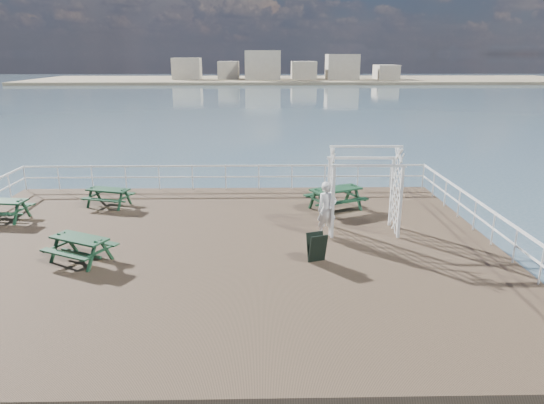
{
  "coord_description": "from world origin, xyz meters",
  "views": [
    {
      "loc": [
        1.62,
        -14.1,
        5.77
      ],
      "look_at": [
        1.94,
        1.18,
        1.1
      ],
      "focal_mm": 32.0,
      "sensor_mm": 36.0,
      "label": 1
    }
  ],
  "objects_px": {
    "trellis_arbor": "(364,194)",
    "picnic_table_a": "(1,206)",
    "person": "(327,210)",
    "picnic_table_b": "(108,194)",
    "picnic_table_c": "(336,194)",
    "picnic_table_d": "(80,244)"
  },
  "relations": [
    {
      "from": "picnic_table_a",
      "to": "trellis_arbor",
      "type": "bearing_deg",
      "value": 0.99
    },
    {
      "from": "picnic_table_a",
      "to": "trellis_arbor",
      "type": "height_order",
      "value": "trellis_arbor"
    },
    {
      "from": "picnic_table_b",
      "to": "picnic_table_c",
      "type": "distance_m",
      "value": 8.93
    },
    {
      "from": "picnic_table_d",
      "to": "person",
      "type": "bearing_deg",
      "value": 40.48
    },
    {
      "from": "trellis_arbor",
      "to": "person",
      "type": "height_order",
      "value": "trellis_arbor"
    },
    {
      "from": "picnic_table_d",
      "to": "person",
      "type": "distance_m",
      "value": 7.63
    },
    {
      "from": "picnic_table_d",
      "to": "picnic_table_b",
      "type": "bearing_deg",
      "value": 124.83
    },
    {
      "from": "picnic_table_b",
      "to": "trellis_arbor",
      "type": "height_order",
      "value": "trellis_arbor"
    },
    {
      "from": "picnic_table_c",
      "to": "person",
      "type": "height_order",
      "value": "person"
    },
    {
      "from": "trellis_arbor",
      "to": "picnic_table_a",
      "type": "bearing_deg",
      "value": 174.85
    },
    {
      "from": "picnic_table_c",
      "to": "picnic_table_b",
      "type": "bearing_deg",
      "value": 151.2
    },
    {
      "from": "picnic_table_a",
      "to": "trellis_arbor",
      "type": "distance_m",
      "value": 12.9
    },
    {
      "from": "person",
      "to": "trellis_arbor",
      "type": "bearing_deg",
      "value": 2.21
    },
    {
      "from": "picnic_table_b",
      "to": "person",
      "type": "height_order",
      "value": "person"
    },
    {
      "from": "picnic_table_d",
      "to": "trellis_arbor",
      "type": "relative_size",
      "value": 0.73
    },
    {
      "from": "picnic_table_b",
      "to": "picnic_table_d",
      "type": "xyz_separation_m",
      "value": [
        0.8,
        -5.37,
        0.02
      ]
    },
    {
      "from": "picnic_table_d",
      "to": "person",
      "type": "height_order",
      "value": "person"
    },
    {
      "from": "picnic_table_a",
      "to": "person",
      "type": "xyz_separation_m",
      "value": [
        11.53,
        -1.88,
        0.38
      ]
    },
    {
      "from": "picnic_table_a",
      "to": "picnic_table_b",
      "type": "relative_size",
      "value": 0.98
    },
    {
      "from": "picnic_table_c",
      "to": "picnic_table_d",
      "type": "height_order",
      "value": "picnic_table_c"
    },
    {
      "from": "picnic_table_b",
      "to": "picnic_table_d",
      "type": "height_order",
      "value": "picnic_table_d"
    },
    {
      "from": "picnic_table_c",
      "to": "trellis_arbor",
      "type": "bearing_deg",
      "value": -102.07
    }
  ]
}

